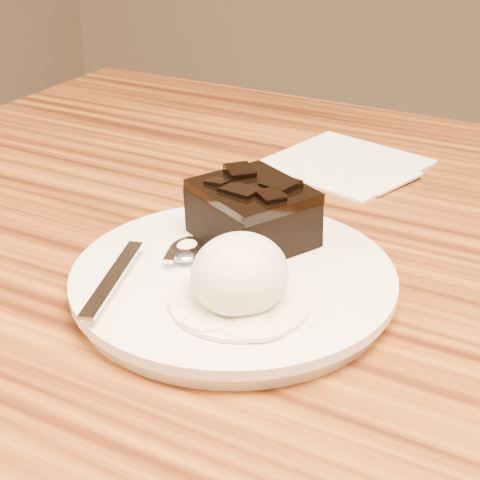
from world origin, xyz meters
The scene contains 9 objects.
plate centered at (-0.12, -0.08, 0.76)m, with size 0.23×0.23×0.02m, color white.
brownie centered at (-0.13, -0.03, 0.79)m, with size 0.08×0.07×0.04m, color black.
ice_cream_scoop centered at (-0.09, -0.11, 0.79)m, with size 0.06×0.07×0.05m, color silver.
melt_puddle centered at (-0.09, -0.11, 0.77)m, with size 0.09×0.09×0.00m, color white.
spoon centered at (-0.16, -0.07, 0.77)m, with size 0.03×0.16×0.01m, color silver, non-canonical shape.
napkin centered at (-0.14, 0.20, 0.75)m, with size 0.14×0.14×0.01m, color white.
crumb_a centered at (-0.14, -0.06, 0.77)m, with size 0.01×0.01×0.00m, color black.
crumb_b centered at (-0.07, -0.08, 0.77)m, with size 0.01×0.01×0.00m, color black.
crumb_c centered at (-0.13, -0.09, 0.77)m, with size 0.01×0.00×0.00m, color black.
Camera 1 is at (0.11, -0.49, 1.04)m, focal length 56.18 mm.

